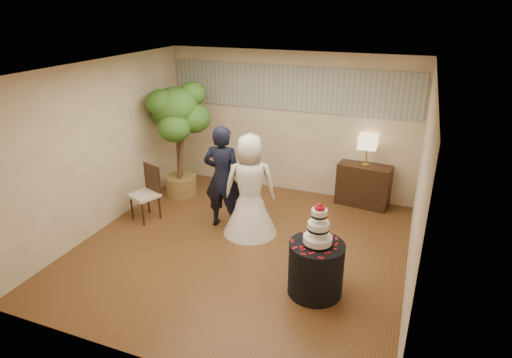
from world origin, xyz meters
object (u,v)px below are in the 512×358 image
at_px(cake_table, 316,268).
at_px(ficus_tree, 178,140).
at_px(side_chair, 144,194).
at_px(bride, 250,185).
at_px(console, 363,185).
at_px(table_lamp, 367,150).
at_px(groom, 223,177).
at_px(wedding_cake, 319,224).

distance_m(cake_table, ficus_tree, 3.99).
bearing_deg(side_chair, bride, 28.50).
bearing_deg(bride, console, -155.01).
relative_size(console, table_lamp, 1.68).
distance_m(console, table_lamp, 0.70).
height_order(groom, cake_table, groom).
height_order(groom, table_lamp, groom).
bearing_deg(groom, table_lamp, -147.48).
xyz_separation_m(groom, table_lamp, (2.14, 1.71, 0.20)).
bearing_deg(table_lamp, ficus_tree, -166.44).
bearing_deg(side_chair, table_lamp, 51.01).
bearing_deg(bride, cake_table, 117.24).
bearing_deg(table_lamp, wedding_cake, -93.90).
xyz_separation_m(groom, bride, (0.51, -0.06, -0.04)).
xyz_separation_m(cake_table, table_lamp, (0.20, 2.97, 0.73)).
bearing_deg(cake_table, ficus_tree, 147.10).
height_order(table_lamp, side_chair, table_lamp).
bearing_deg(wedding_cake, table_lamp, 86.10).
relative_size(groom, cake_table, 2.42).
bearing_deg(side_chair, console, 51.01).
bearing_deg(console, bride, -125.43).
bearing_deg(table_lamp, bride, -132.56).
bearing_deg(ficus_tree, side_chair, -92.76).
height_order(groom, side_chair, groom).
distance_m(bride, cake_table, 1.92).
distance_m(bride, side_chair, 1.97).
xyz_separation_m(bride, cake_table, (1.42, -1.20, -0.49)).
bearing_deg(cake_table, groom, 146.90).
bearing_deg(console, ficus_tree, -159.31).
bearing_deg(ficus_tree, table_lamp, 13.56).
distance_m(table_lamp, side_chair, 4.12).
bearing_deg(table_lamp, cake_table, -93.90).
distance_m(wedding_cake, table_lamp, 2.98).
bearing_deg(console, side_chair, -143.47).
height_order(bride, side_chair, bride).
height_order(groom, ficus_tree, ficus_tree).
xyz_separation_m(groom, side_chair, (-1.41, -0.29, -0.41)).
height_order(console, table_lamp, table_lamp).
relative_size(cake_table, wedding_cake, 1.28).
height_order(bride, wedding_cake, bride).
bearing_deg(groom, side_chair, 5.46).
bearing_deg(wedding_cake, cake_table, 0.00).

